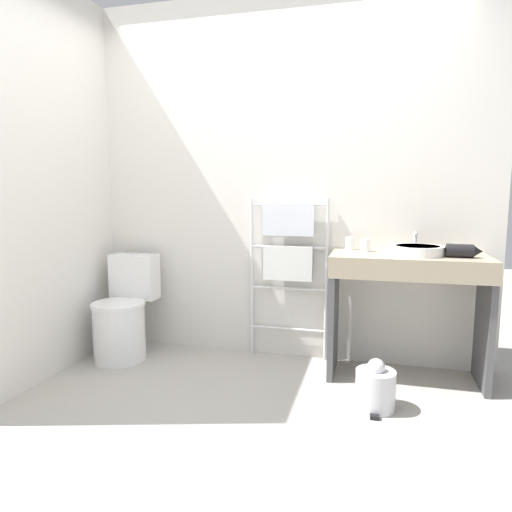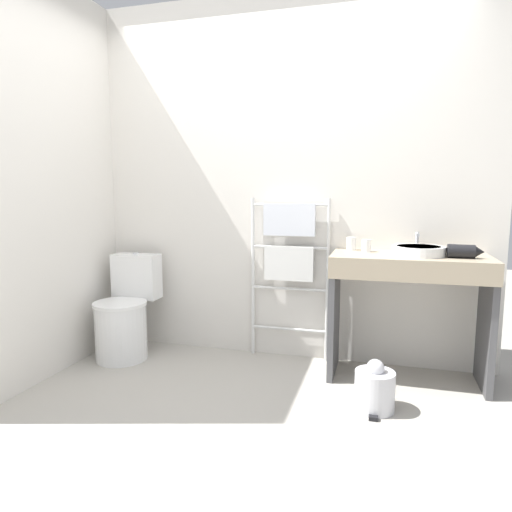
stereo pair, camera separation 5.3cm
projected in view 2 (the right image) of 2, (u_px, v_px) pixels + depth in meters
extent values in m
plane|color=#A8A399|center=(230.00, 433.00, 2.36)|extent=(12.00, 12.00, 0.00)
cube|color=silver|center=(284.00, 181.00, 3.39)|extent=(3.05, 0.12, 2.64)
cube|color=silver|center=(56.00, 180.00, 3.15)|extent=(0.12, 1.81, 2.64)
cylinder|color=white|center=(121.00, 332.00, 3.38)|extent=(0.37, 0.37, 0.41)
cylinder|color=white|center=(120.00, 304.00, 3.35)|extent=(0.39, 0.39, 0.02)
cube|color=white|center=(137.00, 276.00, 3.57)|extent=(0.36, 0.16, 0.35)
cylinder|color=silver|center=(136.00, 253.00, 3.54)|extent=(0.05, 0.05, 0.01)
cylinder|color=silver|center=(253.00, 277.00, 3.45)|extent=(0.02, 0.02, 1.20)
cylinder|color=silver|center=(327.00, 281.00, 3.30)|extent=(0.02, 0.02, 1.20)
cylinder|color=silver|center=(289.00, 329.00, 3.43)|extent=(0.56, 0.02, 0.02)
cylinder|color=silver|center=(289.00, 289.00, 3.39)|extent=(0.56, 0.02, 0.02)
cylinder|color=silver|center=(290.00, 247.00, 3.35)|extent=(0.56, 0.02, 0.02)
cylinder|color=silver|center=(290.00, 205.00, 3.30)|extent=(0.56, 0.02, 0.02)
cube|color=silver|center=(289.00, 220.00, 3.29)|extent=(0.38, 0.04, 0.23)
cube|color=silver|center=(289.00, 263.00, 3.34)|extent=(0.36, 0.04, 0.25)
cube|color=gray|center=(410.00, 258.00, 2.93)|extent=(0.99, 0.48, 0.03)
cube|color=gray|center=(411.00, 274.00, 2.72)|extent=(0.99, 0.02, 0.10)
cube|color=#4C4C4F|center=(334.00, 316.00, 3.11)|extent=(0.04, 0.41, 0.80)
cube|color=#4C4C4F|center=(486.00, 327.00, 2.86)|extent=(0.04, 0.41, 0.80)
cylinder|color=white|center=(418.00, 251.00, 2.91)|extent=(0.33, 0.33, 0.06)
cylinder|color=silver|center=(419.00, 247.00, 2.90)|extent=(0.27, 0.27, 0.01)
cylinder|color=silver|center=(417.00, 242.00, 3.09)|extent=(0.02, 0.02, 0.13)
cylinder|color=silver|center=(418.00, 234.00, 3.04)|extent=(0.02, 0.09, 0.02)
cylinder|color=white|center=(351.00, 244.00, 3.18)|extent=(0.07, 0.07, 0.09)
cylinder|color=white|center=(366.00, 246.00, 3.09)|extent=(0.06, 0.06, 0.08)
cylinder|color=black|center=(461.00, 251.00, 2.79)|extent=(0.16, 0.08, 0.08)
cone|color=black|center=(480.00, 252.00, 2.76)|extent=(0.05, 0.07, 0.07)
cube|color=black|center=(453.00, 249.00, 2.88)|extent=(0.05, 0.10, 0.06)
cylinder|color=silver|center=(375.00, 391.00, 2.60)|extent=(0.23, 0.23, 0.23)
sphere|color=silver|center=(375.00, 368.00, 2.58)|extent=(0.10, 0.10, 0.10)
cube|color=black|center=(373.00, 418.00, 2.49)|extent=(0.05, 0.04, 0.02)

